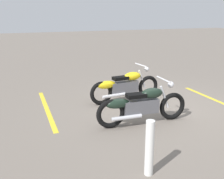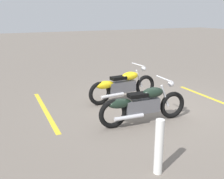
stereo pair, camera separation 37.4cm
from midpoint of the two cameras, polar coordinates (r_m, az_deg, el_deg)
ground_plane at (r=7.43m, az=7.85°, el=-3.58°), size 60.00×60.00×0.00m
motorcycle_bright_foreground at (r=7.67m, az=0.75°, el=0.84°), size 2.23×0.62×1.04m
motorcycle_dark_foreground at (r=6.13m, az=4.75°, el=-3.24°), size 2.23×0.62×1.04m
bollard_post at (r=4.30m, az=7.55°, el=-12.18°), size 0.14×0.14×0.93m
parking_stripe_near at (r=8.37m, az=20.17°, el=-2.15°), size 0.22×3.20×0.01m
parking_stripe_mid at (r=7.32m, az=-15.60°, el=-4.33°), size 0.22×3.20×0.01m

